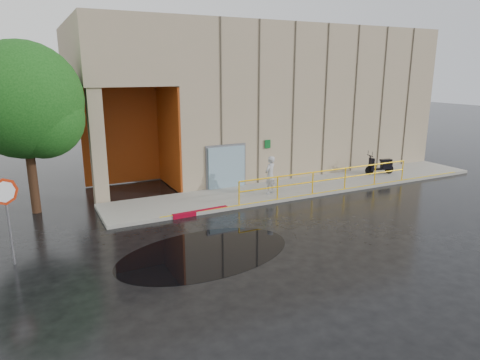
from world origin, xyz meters
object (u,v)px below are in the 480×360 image
at_px(scooter, 380,161).
at_px(tree_near, 28,105).
at_px(stop_sign, 6,203).
at_px(person, 270,175).
at_px(red_curb, 201,212).

distance_m(scooter, tree_near, 17.37).
bearing_deg(tree_near, stop_sign, -100.65).
distance_m(person, stop_sign, 10.89).
xyz_separation_m(red_curb, tree_near, (-5.78, 3.19, 4.29)).
bearing_deg(person, red_curb, -14.88).
height_order(person, tree_near, tree_near).
bearing_deg(tree_near, red_curb, -28.88).
distance_m(stop_sign, red_curb, 7.20).
bearing_deg(stop_sign, person, 8.94).
height_order(scooter, red_curb, scooter).
bearing_deg(person, scooter, 156.68).
relative_size(person, tree_near, 0.26).
relative_size(scooter, tree_near, 0.25).
xyz_separation_m(person, red_curb, (-3.79, -0.89, -0.94)).
bearing_deg(red_curb, stop_sign, -165.02).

